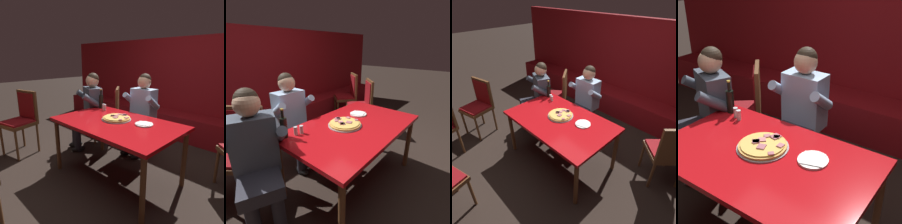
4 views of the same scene
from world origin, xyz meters
TOP-DOWN VIEW (x-y plane):
  - booth_wall_panel at (0.00, 2.18)m, footprint 6.80×0.16m
  - booth_bench at (0.00, 1.86)m, footprint 6.46×0.48m
  - main_dining_table at (0.00, 0.00)m, footprint 1.53×0.94m
  - pizza at (-0.06, 0.07)m, footprint 0.37×0.37m
  - plate_white_paper at (0.31, 0.14)m, footprint 0.21×0.21m
  - beer_bottle at (-0.65, 0.35)m, footprint 0.07×0.07m
  - shaker_oregano at (-0.55, 0.30)m, footprint 0.04×0.04m
  - shaker_red_pepper_flakes at (-0.50, 0.28)m, footprint 0.04×0.04m
  - diner_seated_blue_shirt at (-0.23, 0.79)m, footprint 0.53×0.53m
  - dining_chair_side_aisle at (-0.89, 0.81)m, footprint 0.62×0.62m
  - diner_standing_companion at (-0.95, 0.33)m, footprint 0.60×0.62m

SIDE VIEW (x-z plane):
  - booth_bench at x=0.00m, z-range 0.00..0.46m
  - dining_chair_side_aisle at x=-0.89m, z-range 0.08..1.07m
  - main_dining_table at x=0.00m, z-range 0.31..1.06m
  - diner_seated_blue_shirt at x=-0.23m, z-range 0.07..1.34m
  - diner_standing_companion at x=-0.95m, z-range 0.07..1.34m
  - plate_white_paper at x=0.31m, z-range 0.75..0.77m
  - pizza at x=-0.06m, z-range 0.75..0.79m
  - shaker_oregano at x=-0.55m, z-range 0.75..0.83m
  - shaker_red_pepper_flakes at x=-0.50m, z-range 0.75..0.83m
  - beer_bottle at x=-0.65m, z-range 0.72..1.01m
  - booth_wall_panel at x=0.00m, z-range 0.00..1.90m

